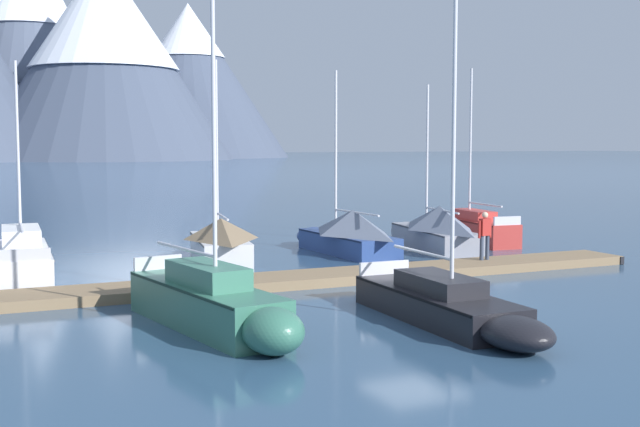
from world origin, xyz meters
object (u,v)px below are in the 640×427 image
person_on_dock (485,233)px  sailboat_mid_dock_starboard (449,305)px  sailboat_far_berth (347,232)px  sailboat_nearest_berth (22,257)px  sailboat_end_of_dock (471,228)px  mooring_buoy_inner_mooring (366,288)px  sailboat_second_berth (214,304)px  sailboat_outer_slip (434,228)px  sailboat_mid_dock_port (219,242)px

person_on_dock → sailboat_mid_dock_starboard: bearing=-132.1°
sailboat_far_berth → person_on_dock: sailboat_far_berth is taller
sailboat_nearest_berth → sailboat_far_berth: (12.35, 0.66, 0.17)m
sailboat_end_of_dock → mooring_buoy_inner_mooring: (-10.51, -9.36, -0.41)m
sailboat_nearest_berth → sailboat_second_berth: 10.61m
mooring_buoy_inner_mooring → sailboat_outer_slip: bearing=46.1°
sailboat_outer_slip → sailboat_end_of_dock: size_ratio=0.90×
sailboat_mid_dock_port → sailboat_end_of_dock: 12.49m
sailboat_nearest_berth → sailboat_mid_dock_starboard: (8.58, -11.94, -0.17)m
sailboat_nearest_berth → sailboat_end_of_dock: sailboat_end_of_dock is taller
sailboat_nearest_berth → person_on_dock: sailboat_nearest_berth is taller
sailboat_mid_dock_starboard → mooring_buoy_inner_mooring: size_ratio=17.39×
sailboat_far_berth → sailboat_mid_dock_starboard: bearing=-106.7°
person_on_dock → sailboat_mid_dock_port: bearing=148.2°
sailboat_nearest_berth → sailboat_mid_dock_port: 6.77m
sailboat_end_of_dock → person_on_dock: bearing=-122.7°
sailboat_second_berth → sailboat_mid_dock_starboard: 5.63m
sailboat_second_berth → sailboat_outer_slip: (12.90, 10.25, 0.21)m
sailboat_second_berth → sailboat_end_of_dock: 19.78m
sailboat_mid_dock_port → sailboat_far_berth: bearing=6.5°
sailboat_nearest_berth → mooring_buoy_inner_mooring: sailboat_nearest_berth is taller
sailboat_far_berth → person_on_dock: size_ratio=4.33×
sailboat_mid_dock_starboard → mooring_buoy_inner_mooring: (0.06, 4.26, -0.28)m
sailboat_mid_dock_starboard → sailboat_outer_slip: 14.28m
sailboat_outer_slip → person_on_dock: (-1.30, -5.15, 0.40)m
sailboat_end_of_dock → sailboat_far_berth: bearing=-171.4°
sailboat_second_berth → mooring_buoy_inner_mooring: size_ratio=16.04×
sailboat_end_of_dock → sailboat_outer_slip: bearing=-152.9°
sailboat_nearest_berth → sailboat_outer_slip: sailboat_nearest_berth is taller
sailboat_nearest_berth → sailboat_end_of_dock: size_ratio=0.94×
sailboat_mid_dock_port → sailboat_mid_dock_starboard: size_ratio=0.85×
person_on_dock → mooring_buoy_inner_mooring: person_on_dock is taller
sailboat_nearest_berth → mooring_buoy_inner_mooring: 11.56m
sailboat_far_berth → sailboat_outer_slip: bearing=-7.6°
sailboat_end_of_dock → sailboat_nearest_berth: bearing=-175.0°
sailboat_second_berth → person_on_dock: size_ratio=4.76×
sailboat_far_berth → mooring_buoy_inner_mooring: bearing=-114.0°
sailboat_second_berth → sailboat_end_of_dock: sailboat_second_berth is taller
sailboat_mid_dock_port → sailboat_far_berth: (5.58, 0.64, 0.02)m
mooring_buoy_inner_mooring → sailboat_second_berth: bearing=-155.8°
sailboat_outer_slip → person_on_dock: bearing=-104.2°
sailboat_mid_dock_port → mooring_buoy_inner_mooring: size_ratio=14.71×
sailboat_outer_slip → sailboat_end_of_dock: 3.36m
sailboat_mid_dock_port → sailboat_nearest_berth: bearing=-179.8°
sailboat_second_berth → mooring_buoy_inner_mooring: sailboat_second_berth is taller
sailboat_mid_dock_port → mooring_buoy_inner_mooring: (1.87, -7.70, -0.60)m
sailboat_outer_slip → mooring_buoy_inner_mooring: 10.88m
sailboat_outer_slip → sailboat_end_of_dock: bearing=27.1°
sailboat_second_berth → sailboat_end_of_dock: size_ratio=1.05×
sailboat_second_berth → sailboat_far_berth: bearing=49.8°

